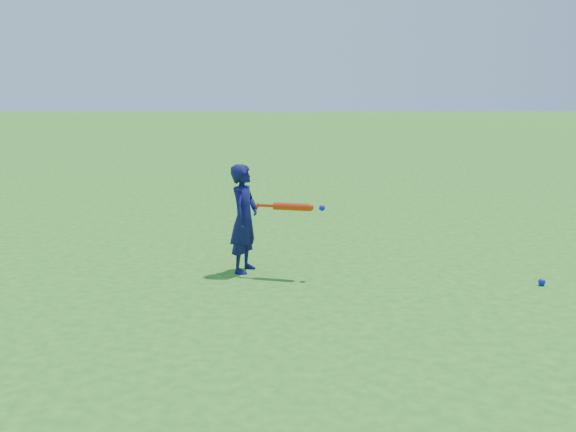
% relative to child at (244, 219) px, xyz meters
% --- Properties ---
extents(ground, '(80.00, 80.00, 0.00)m').
position_rel_child_xyz_m(ground, '(0.26, 0.10, -0.61)').
color(ground, '#246F1A').
rests_on(ground, ground).
extents(child, '(0.41, 0.51, 1.21)m').
position_rel_child_xyz_m(child, '(0.00, 0.00, 0.00)').
color(child, '#10104A').
rests_on(child, ground).
extents(ground_ball_blue, '(0.07, 0.07, 0.07)m').
position_rel_child_xyz_m(ground_ball_blue, '(3.17, -0.42, -0.57)').
color(ground_ball_blue, '#0B18C5').
rests_on(ground_ball_blue, ground).
extents(bat_swing, '(0.75, 0.20, 0.09)m').
position_rel_child_xyz_m(bat_swing, '(0.57, -0.16, 0.17)').
color(bat_swing, red).
rests_on(bat_swing, ground).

